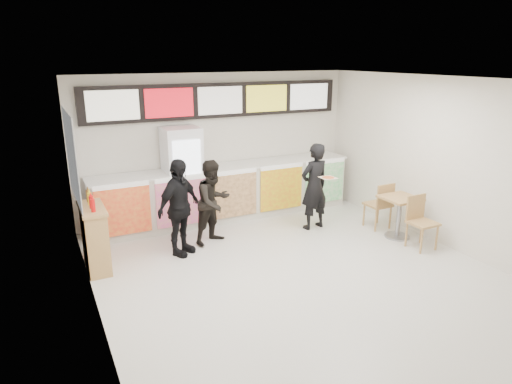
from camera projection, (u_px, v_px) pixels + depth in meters
floor at (305, 279)px, 7.07m from camera, size 7.00×7.00×0.00m
ceiling at (311, 81)px, 6.20m from camera, size 7.00×7.00×0.00m
wall_back at (219, 145)px, 9.64m from camera, size 6.00×0.00×6.00m
wall_left at (92, 218)px, 5.37m from camera, size 0.00×7.00×7.00m
wall_right at (455, 165)px, 7.90m from camera, size 0.00×7.00×7.00m
service_counter at (227, 192)px, 9.56m from camera, size 5.56×0.77×1.14m
menu_board at (219, 100)px, 9.29m from camera, size 5.50×0.14×0.70m
drinks_fridge at (183, 177)px, 9.06m from camera, size 0.70×0.67×2.00m
mirror_panel at (71, 157)px, 7.41m from camera, size 0.01×2.00×1.50m
customer_main at (314, 187)px, 8.94m from camera, size 0.67×0.49×1.72m
customer_left at (213, 202)px, 8.27m from camera, size 0.92×0.83×1.56m
customer_mid at (179, 208)px, 7.74m from camera, size 1.05×0.90×1.69m
pizza_slice at (328, 177)px, 8.47m from camera, size 0.36×0.36×0.02m
cafe_table at (399, 209)px, 8.56m from camera, size 0.65×1.63×0.95m
condiment_ledge at (95, 237)px, 7.31m from camera, size 0.38×0.93×1.25m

